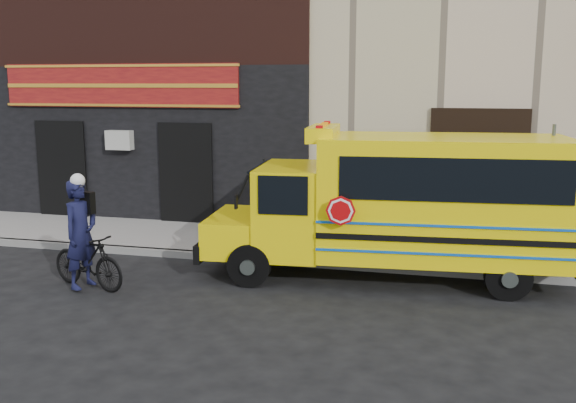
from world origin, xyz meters
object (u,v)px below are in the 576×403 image
(sign_pole, at_px, (549,194))
(bicycle, at_px, (88,260))
(school_bus, at_px, (406,201))
(cyclist, at_px, (81,237))

(sign_pole, relative_size, bicycle, 1.70)
(school_bus, height_order, bicycle, school_bus)
(school_bus, distance_m, sign_pole, 2.77)
(school_bus, relative_size, cyclist, 3.56)
(sign_pole, xyz_separation_m, bicycle, (-8.23, -2.80, -1.11))
(sign_pole, distance_m, bicycle, 8.76)
(bicycle, bearing_deg, cyclist, 168.04)
(school_bus, bearing_deg, bicycle, -160.27)
(school_bus, height_order, sign_pole, sign_pole)
(cyclist, bearing_deg, sign_pole, -58.27)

